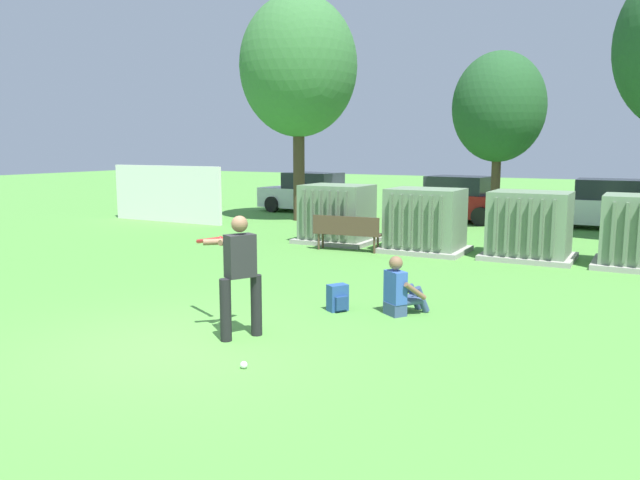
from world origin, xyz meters
name	(u,v)px	position (x,y,z in m)	size (l,w,h in m)	color
ground_plane	(185,346)	(0.00, 0.00, 0.00)	(96.00, 96.00, 0.00)	#51933D
fence_panel	(167,194)	(-9.85, 10.50, 1.00)	(4.80, 0.12, 2.00)	white
transformer_west	(337,215)	(-2.31, 9.10, 0.79)	(2.10, 1.70, 1.62)	#9E9B93
transformer_mid_west	(425,221)	(0.37, 8.80, 0.79)	(2.10, 1.70, 1.62)	#9E9B93
transformer_mid_east	(529,226)	(2.89, 9.01, 0.79)	(2.10, 1.70, 1.62)	#9E9B93
park_bench	(347,231)	(-1.43, 7.92, 0.54)	(1.83, 0.56, 0.92)	#4C3828
batter	(239,270)	(0.42, 0.68, 0.98)	(1.53, 1.00, 1.74)	black
sports_ball	(244,365)	(1.21, -0.33, 0.04)	(0.09, 0.09, 0.09)	white
seated_spectator	(401,291)	(1.99, 2.90, 0.38)	(0.68, 0.78, 0.96)	#384C75
backpack	(338,298)	(1.02, 2.60, 0.21)	(0.36, 0.38, 0.44)	#264C8C
tree_left	(298,67)	(-5.91, 13.13, 5.45)	(4.16, 4.16, 7.94)	#4C3828
tree_center_left	(499,108)	(0.80, 14.56, 3.93)	(2.99, 2.99, 5.72)	#4C3828
parked_car_leftmost	(311,194)	(-6.90, 15.76, 0.75)	(4.34, 2.22, 1.62)	silver
parked_car_left_of_center	(456,200)	(-0.84, 15.68, 0.75)	(4.36, 2.26, 1.62)	maroon
parked_car_right_of_center	(607,206)	(4.12, 15.93, 0.75)	(4.23, 1.98, 1.62)	silver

